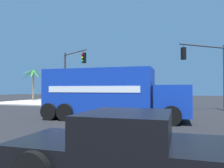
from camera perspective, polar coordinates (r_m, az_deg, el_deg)
ground_plane at (r=14.18m, az=0.35°, el=-8.74°), size 100.00×100.00×0.00m
sidewalk_corner_far at (r=31.03m, az=-15.00°, el=-4.49°), size 12.13×12.13×0.14m
delivery_truck at (r=13.21m, az=-0.67°, el=-2.44°), size 2.97×8.59×3.03m
traffic_light_primary at (r=19.79m, az=24.09°, el=4.22°), size 3.12×3.70×5.55m
traffic_light_secondary at (r=22.63m, az=-10.52°, el=3.72°), size 2.57×3.68×5.52m
pickup_black at (r=4.55m, az=6.36°, el=-15.49°), size 2.34×5.24×1.38m
vending_machine_red at (r=28.56m, az=-14.21°, el=-2.78°), size 1.15×1.17×1.85m
palm_tree_far at (r=34.53m, az=-19.78°, el=1.34°), size 3.19×2.87×4.59m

